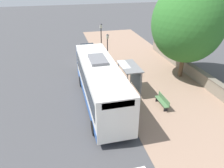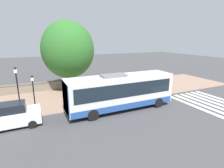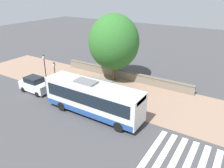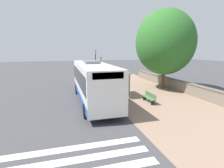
{
  "view_description": "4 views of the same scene",
  "coord_description": "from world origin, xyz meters",
  "px_view_note": "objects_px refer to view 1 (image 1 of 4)",
  "views": [
    {
      "loc": [
        4.41,
        17.27,
        9.68
      ],
      "look_at": [
        0.69,
        2.37,
        1.78
      ],
      "focal_mm": 35.0,
      "sensor_mm": 36.0,
      "label": 1
    },
    {
      "loc": [
        16.06,
        -5.7,
        6.86
      ],
      "look_at": [
        0.84,
        1.45,
        2.5
      ],
      "focal_mm": 28.0,
      "sensor_mm": 36.0,
      "label": 2
    },
    {
      "loc": [
        17.19,
        14.2,
        12.17
      ],
      "look_at": [
        -0.98,
        2.74,
        2.66
      ],
      "focal_mm": 35.0,
      "sensor_mm": 36.0,
      "label": 3
    },
    {
      "loc": [
        4.16,
        17.24,
        4.61
      ],
      "look_at": [
        0.39,
        4.03,
        1.92
      ],
      "focal_mm": 28.0,
      "sensor_mm": 36.0,
      "label": 4
    }
  ],
  "objects_px": {
    "bench": "(162,101)",
    "shade_tree": "(188,23)",
    "bus_shelter": "(131,71)",
    "street_lamp_near": "(107,47)",
    "bus": "(100,82)",
    "pedestrian": "(136,118)",
    "parked_car_behind_bus": "(88,54)",
    "street_lamp_far": "(101,40)"
  },
  "relations": [
    {
      "from": "bench",
      "to": "shade_tree",
      "type": "height_order",
      "value": "shade_tree"
    },
    {
      "from": "bus_shelter",
      "to": "bench",
      "type": "xyz_separation_m",
      "value": [
        -1.69,
        3.01,
        -1.56
      ]
    },
    {
      "from": "street_lamp_near",
      "to": "shade_tree",
      "type": "relative_size",
      "value": 0.4
    },
    {
      "from": "street_lamp_near",
      "to": "shade_tree",
      "type": "xyz_separation_m",
      "value": [
        -6.66,
        4.67,
        3.26
      ]
    },
    {
      "from": "bus",
      "to": "street_lamp_near",
      "type": "bearing_deg",
      "value": -107.08
    },
    {
      "from": "bus",
      "to": "bus_shelter",
      "type": "xyz_separation_m",
      "value": [
        -3.0,
        -1.25,
        0.16
      ]
    },
    {
      "from": "pedestrian",
      "to": "bus",
      "type": "bearing_deg",
      "value": -68.32
    },
    {
      "from": "street_lamp_near",
      "to": "parked_car_behind_bus",
      "type": "distance_m",
      "value": 2.88
    },
    {
      "from": "shade_tree",
      "to": "bus_shelter",
      "type": "bearing_deg",
      "value": 16.79
    },
    {
      "from": "street_lamp_far",
      "to": "bus_shelter",
      "type": "bearing_deg",
      "value": 97.98
    },
    {
      "from": "bus",
      "to": "bus_shelter",
      "type": "relative_size",
      "value": 3.52
    },
    {
      "from": "bus",
      "to": "street_lamp_far",
      "type": "height_order",
      "value": "street_lamp_far"
    },
    {
      "from": "bench",
      "to": "street_lamp_near",
      "type": "bearing_deg",
      "value": -76.35
    },
    {
      "from": "bus",
      "to": "parked_car_behind_bus",
      "type": "distance_m",
      "value": 9.49
    },
    {
      "from": "street_lamp_near",
      "to": "street_lamp_far",
      "type": "xyz_separation_m",
      "value": [
        0.46,
        -1.19,
        0.5
      ]
    },
    {
      "from": "bus",
      "to": "pedestrian",
      "type": "height_order",
      "value": "bus"
    },
    {
      "from": "bus",
      "to": "bench",
      "type": "xyz_separation_m",
      "value": [
        -4.69,
        1.77,
        -1.4
      ]
    },
    {
      "from": "bus_shelter",
      "to": "street_lamp_far",
      "type": "distance_m",
      "value": 7.79
    },
    {
      "from": "pedestrian",
      "to": "bus_shelter",
      "type": "bearing_deg",
      "value": -104.86
    },
    {
      "from": "bench",
      "to": "shade_tree",
      "type": "distance_m",
      "value": 8.2
    },
    {
      "from": "parked_car_behind_bus",
      "to": "pedestrian",
      "type": "bearing_deg",
      "value": 95.01
    },
    {
      "from": "bench",
      "to": "parked_car_behind_bus",
      "type": "relative_size",
      "value": 0.46
    },
    {
      "from": "bus",
      "to": "pedestrian",
      "type": "bearing_deg",
      "value": 111.68
    },
    {
      "from": "shade_tree",
      "to": "pedestrian",
      "type": "bearing_deg",
      "value": 43.63
    },
    {
      "from": "bus",
      "to": "shade_tree",
      "type": "xyz_separation_m",
      "value": [
        -9.04,
        -3.07,
        3.59
      ]
    },
    {
      "from": "bus_shelter",
      "to": "parked_car_behind_bus",
      "type": "xyz_separation_m",
      "value": [
        2.58,
        -8.19,
        -1.08
      ]
    },
    {
      "from": "bus",
      "to": "shade_tree",
      "type": "distance_m",
      "value": 10.2
    },
    {
      "from": "bus",
      "to": "parked_car_behind_bus",
      "type": "height_order",
      "value": "bus"
    },
    {
      "from": "pedestrian",
      "to": "shade_tree",
      "type": "distance_m",
      "value": 11.21
    },
    {
      "from": "bench",
      "to": "street_lamp_near",
      "type": "xyz_separation_m",
      "value": [
        2.31,
        -9.51,
        1.73
      ]
    },
    {
      "from": "bench",
      "to": "parked_car_behind_bus",
      "type": "distance_m",
      "value": 12.0
    },
    {
      "from": "pedestrian",
      "to": "parked_car_behind_bus",
      "type": "xyz_separation_m",
      "value": [
        1.18,
        -13.46,
        -0.03
      ]
    },
    {
      "from": "shade_tree",
      "to": "street_lamp_far",
      "type": "bearing_deg",
      "value": -39.46
    },
    {
      "from": "bus",
      "to": "street_lamp_far",
      "type": "relative_size",
      "value": 2.34
    },
    {
      "from": "bus",
      "to": "bus_shelter",
      "type": "distance_m",
      "value": 3.25
    },
    {
      "from": "pedestrian",
      "to": "street_lamp_far",
      "type": "xyz_separation_m",
      "value": [
        -0.32,
        -12.95,
        1.72
      ]
    },
    {
      "from": "street_lamp_near",
      "to": "parked_car_behind_bus",
      "type": "bearing_deg",
      "value": -40.87
    },
    {
      "from": "street_lamp_near",
      "to": "bus",
      "type": "bearing_deg",
      "value": 72.92
    },
    {
      "from": "bus_shelter",
      "to": "parked_car_behind_bus",
      "type": "distance_m",
      "value": 8.65
    },
    {
      "from": "bench",
      "to": "pedestrian",
      "type": "bearing_deg",
      "value": 36.1
    },
    {
      "from": "street_lamp_far",
      "to": "shade_tree",
      "type": "height_order",
      "value": "shade_tree"
    },
    {
      "from": "street_lamp_far",
      "to": "parked_car_behind_bus",
      "type": "distance_m",
      "value": 2.36
    }
  ]
}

